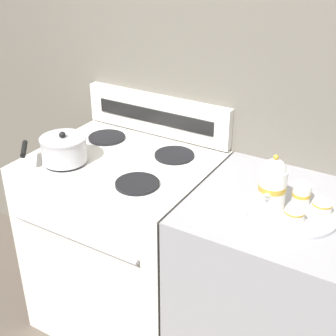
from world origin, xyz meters
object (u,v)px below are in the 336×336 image
at_px(saucepan, 63,149).
at_px(teacup_right, 294,217).
at_px(stove, 125,243).
at_px(serving_tray, 292,212).
at_px(teacup_left, 321,209).
at_px(teapot, 273,184).
at_px(creamer_jug, 301,194).

xyz_separation_m(saucepan, teacup_right, (1.00, 0.03, -0.03)).
bearing_deg(stove, serving_tray, -2.40).
distance_m(serving_tray, teacup_left, 0.10).
bearing_deg(teapot, serving_tray, 15.94).
bearing_deg(creamer_jug, teacup_right, -83.05).
bearing_deg(teacup_left, teapot, -167.90).
relative_size(teapot, teacup_right, 1.97).
relative_size(stove, teapot, 4.41).
distance_m(saucepan, teacup_left, 1.08).
height_order(saucepan, teapot, teapot).
bearing_deg(stove, teapot, -4.41).
height_order(teapot, teacup_right, teapot).
height_order(saucepan, teacup_right, saucepan).
distance_m(serving_tray, teapot, 0.13).
distance_m(stove, serving_tray, 0.91).
bearing_deg(teapot, creamer_jug, 43.30).
bearing_deg(stove, saucepan, -141.80).
bearing_deg(teapot, stove, 175.59).
height_order(stove, creamer_jug, creamer_jug).
distance_m(teapot, teacup_right, 0.14).
distance_m(teapot, creamer_jug, 0.13).
relative_size(serving_tray, teacup_left, 3.10).
bearing_deg(saucepan, creamer_jug, 10.22).
height_order(teapot, creamer_jug, teapot).
bearing_deg(teacup_left, stove, 178.86).
xyz_separation_m(serving_tray, creamer_jug, (0.01, 0.06, 0.05)).
xyz_separation_m(teacup_right, creamer_jug, (-0.02, 0.14, 0.01)).
xyz_separation_m(saucepan, creamer_jug, (0.99, 0.18, -0.01)).
xyz_separation_m(stove, serving_tray, (0.78, -0.03, 0.47)).
height_order(serving_tray, teacup_left, teacup_left).
relative_size(saucepan, teacup_left, 2.55).
bearing_deg(teacup_right, teacup_left, 55.07).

